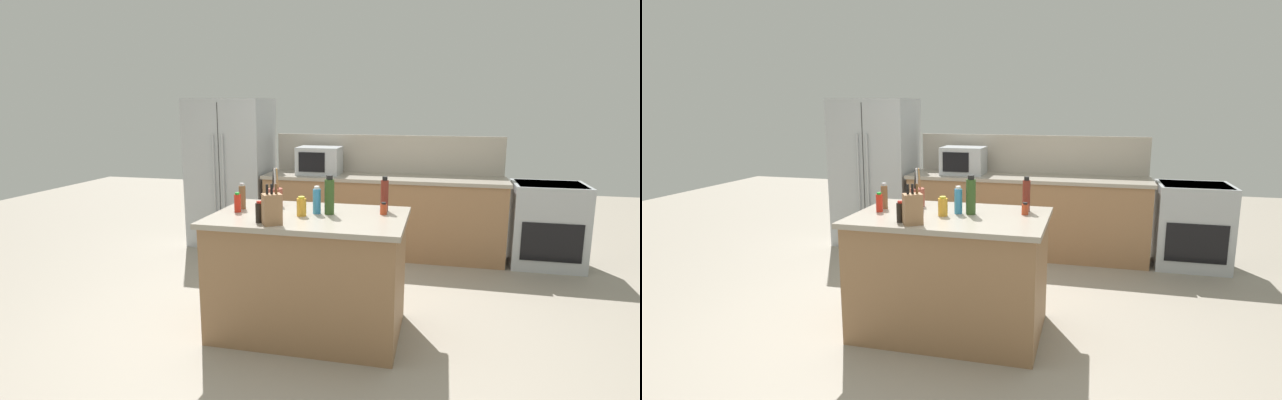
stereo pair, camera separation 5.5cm
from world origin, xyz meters
The scene contains 17 objects.
ground_plane centered at (0.00, 0.00, 0.00)m, with size 14.00×14.00×0.00m, color gray.
back_counter_run centered at (0.30, 2.20, 0.47)m, with size 2.81×0.66×0.94m.
wall_backsplash centered at (0.30, 2.52, 1.17)m, with size 2.77×0.03×0.46m, color #B2A899.
kitchen_island centered at (0.00, 0.00, 0.47)m, with size 1.48×0.98×0.94m.
refrigerator centered at (-1.63, 2.25, 0.92)m, with size 0.98×0.75×1.84m.
range_oven centered at (2.12, 2.20, 0.47)m, with size 0.76×0.65×0.92m.
microwave centered at (-0.47, 2.20, 1.10)m, with size 0.51×0.39×0.33m.
knife_block centered at (-0.17, -0.37, 1.05)m, with size 0.16×0.15×0.29m.
utensil_crock centered at (-0.35, 0.25, 1.02)m, with size 0.12×0.12×0.32m.
dish_soap_bottle centered at (0.05, 0.06, 1.04)m, with size 0.06×0.06×0.22m.
hot_sauce_bottle centered at (-0.57, -0.04, 1.01)m, with size 0.05×0.05×0.16m.
pepper_grinder centered at (-0.58, 0.09, 1.04)m, with size 0.05×0.05×0.21m.
honey_jar centered at (-0.05, -0.05, 1.01)m, with size 0.07×0.07×0.15m.
vinegar_bottle centered at (0.54, 0.28, 1.07)m, with size 0.06×0.06×0.28m.
soy_sauce_bottle centered at (-0.28, -0.33, 1.01)m, with size 0.05×0.05×0.16m.
olive_oil_bottle centered at (0.15, 0.06, 1.08)m, with size 0.08×0.08×0.30m.
spice_jar_paprika centered at (0.55, 0.15, 0.98)m, with size 0.05×0.05×0.10m.
Camera 2 is at (1.03, -3.59, 1.78)m, focal length 28.00 mm.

